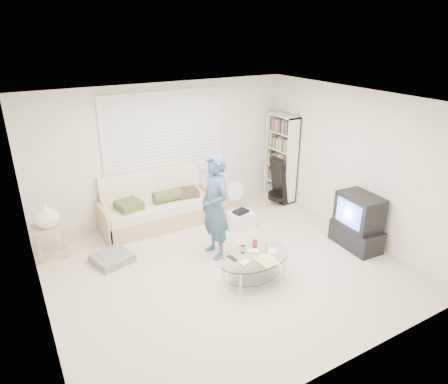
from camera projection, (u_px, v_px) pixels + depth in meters
ground at (226, 268)px, 6.07m from camera, size 5.00×5.00×0.00m
room_shell at (210, 157)px, 5.83m from camera, size 5.02×4.52×2.51m
window_blinds at (165, 136)px, 7.24m from camera, size 2.32×0.08×1.62m
futon_sofa at (158, 208)px, 7.28m from camera, size 2.04×0.82×1.00m
grey_floor_pillow at (112, 258)px, 6.20m from camera, size 0.66×0.66×0.12m
side_table at (47, 217)px, 6.11m from camera, size 0.47×0.38×0.94m
bookshelf at (281, 158)px, 8.20m from camera, size 0.28×0.75×1.78m
guitar_case at (278, 184)px, 8.07m from camera, size 0.35×0.36×0.98m
floor_fan at (234, 194)px, 7.82m from camera, size 0.37×0.25×0.62m
storage_bin at (241, 219)px, 7.26m from camera, size 0.52×0.41×0.33m
tv_unit at (358, 222)px, 6.50m from camera, size 0.51×0.87×0.92m
coffee_table at (255, 261)px, 5.63m from camera, size 1.12×0.73×0.53m
standing_person at (215, 207)px, 6.11m from camera, size 0.42×0.62×1.68m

